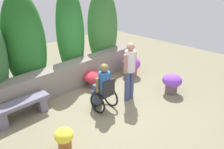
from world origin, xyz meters
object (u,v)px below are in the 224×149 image
Objects in this scene: person_in_wheelchair at (103,88)px; flower_pot_red_accent at (94,78)px; flower_pot_terracotta_by_wall at (131,65)px; flower_pot_small_foreground at (64,137)px; person_standing_companion at (130,68)px; stone_bench at (22,107)px; flower_pot_purple_near at (172,82)px.

person_in_wheelchair is 1.45m from flower_pot_red_accent.
flower_pot_small_foreground is (-3.81, -1.39, -0.13)m from flower_pot_terracotta_by_wall.
person_standing_companion reaches higher than flower_pot_small_foreground.
flower_pot_terracotta_by_wall is (3.96, -0.25, 0.07)m from stone_bench.
stone_bench is 2.08× the size of flower_pot_red_accent.
person_standing_companion reaches higher than person_in_wheelchair.
flower_pot_purple_near reaches higher than flower_pot_red_accent.
person_in_wheelchair is 2.86× the size of flower_pot_small_foreground.
flower_pot_red_accent is (0.71, 1.22, -0.33)m from person_in_wheelchair.
person_in_wheelchair reaches higher than flower_pot_terracotta_by_wall.
person_standing_companion reaches higher than flower_pot_red_accent.
stone_bench is 1.94× the size of flower_pot_terracotta_by_wall.
flower_pot_terracotta_by_wall reaches higher than flower_pot_small_foreground.
flower_pot_small_foreground is (-3.67, 0.35, -0.10)m from flower_pot_purple_near.
person_standing_companion is 2.37× the size of flower_pot_terracotta_by_wall.
person_standing_companion is 1.52m from flower_pot_purple_near.
flower_pot_terracotta_by_wall reaches higher than stone_bench.
flower_pot_purple_near is at bearing -56.36° from flower_pot_red_accent.
person_standing_companion is 2.76× the size of flower_pot_purple_near.
flower_pot_purple_near is 0.86× the size of flower_pot_terracotta_by_wall.
flower_pot_purple_near is at bearing -5.40° from flower_pot_small_foreground.
flower_pot_purple_near is 1.33× the size of flower_pot_small_foreground.
person_in_wheelchair is at bearing -120.16° from flower_pot_red_accent.
person_in_wheelchair is 0.78× the size of person_standing_companion.
person_standing_companion is at bearing -33.61° from stone_bench.
person_in_wheelchair is 1.70m from flower_pot_small_foreground.
flower_pot_red_accent is (2.44, 0.07, -0.03)m from stone_bench.
flower_pot_small_foreground is at bearing -169.81° from person_standing_companion.
flower_pot_terracotta_by_wall is at bearing 40.16° from person_standing_companion.
person_in_wheelchair is 1.98× the size of flower_pot_red_accent.
person_in_wheelchair reaches higher than flower_pot_red_accent.
flower_pot_terracotta_by_wall is (0.14, 1.74, 0.03)m from flower_pot_purple_near.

